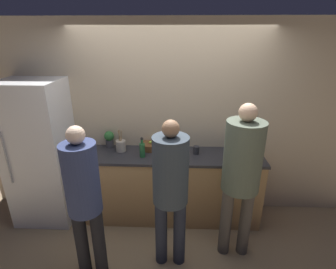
{
  "coord_description": "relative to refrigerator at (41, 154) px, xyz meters",
  "views": [
    {
      "loc": [
        0.13,
        -2.72,
        2.42
      ],
      "look_at": [
        0.0,
        0.13,
        1.3
      ],
      "focal_mm": 28.0,
      "sensor_mm": 36.0,
      "label": 1
    }
  ],
  "objects": [
    {
      "name": "ground_plane",
      "position": [
        1.66,
        -0.28,
        -0.95
      ],
      "size": [
        14.0,
        14.0,
        0.0
      ],
      "primitive_type": "plane",
      "color": "#9E8460"
    },
    {
      "name": "bottle_green",
      "position": [
        1.34,
        -0.04,
        0.1
      ],
      "size": [
        0.07,
        0.07,
        0.26
      ],
      "color": "#236033",
      "rests_on": "counter"
    },
    {
      "name": "person_right",
      "position": [
        2.44,
        -0.58,
        0.15
      ],
      "size": [
        0.39,
        0.39,
        1.8
      ],
      "color": "#4C4742",
      "rests_on": "ground_plane"
    },
    {
      "name": "person_left",
      "position": [
        0.9,
        -0.93,
        0.04
      ],
      "size": [
        0.33,
        0.33,
        1.68
      ],
      "color": "black",
      "rests_on": "ground_plane"
    },
    {
      "name": "wall_back",
      "position": [
        1.66,
        0.34,
        0.35
      ],
      "size": [
        5.2,
        0.06,
        2.6
      ],
      "color": "#C6B293",
      "rests_on": "ground_plane"
    },
    {
      "name": "counter",
      "position": [
        1.66,
        0.06,
        -0.47
      ],
      "size": [
        2.42,
        0.6,
        0.95
      ],
      "color": "tan",
      "rests_on": "ground_plane"
    },
    {
      "name": "person_center",
      "position": [
        1.71,
        -0.75,
        0.06
      ],
      "size": [
        0.36,
        0.36,
        1.68
      ],
      "color": "#232838",
      "rests_on": "ground_plane"
    },
    {
      "name": "potted_plant",
      "position": [
        0.85,
        0.24,
        0.13
      ],
      "size": [
        0.13,
        0.13,
        0.23
      ],
      "color": "#3D3D42",
      "rests_on": "counter"
    },
    {
      "name": "fruit_bowl",
      "position": [
        1.42,
        0.21,
        0.05
      ],
      "size": [
        0.27,
        0.27,
        0.13
      ],
      "color": "brown",
      "rests_on": "counter"
    },
    {
      "name": "cup_black",
      "position": [
        2.02,
        0.08,
        0.05
      ],
      "size": [
        0.08,
        0.08,
        0.1
      ],
      "color": "#28282D",
      "rests_on": "counter"
    },
    {
      "name": "refrigerator",
      "position": [
        0.0,
        0.0,
        0.0
      ],
      "size": [
        0.74,
        0.67,
        1.9
      ],
      "color": "white",
      "rests_on": "ground_plane"
    },
    {
      "name": "utensil_crock",
      "position": [
        1.03,
        0.12,
        0.08
      ],
      "size": [
        0.13,
        0.13,
        0.29
      ],
      "color": "#ADA393",
      "rests_on": "counter"
    }
  ]
}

